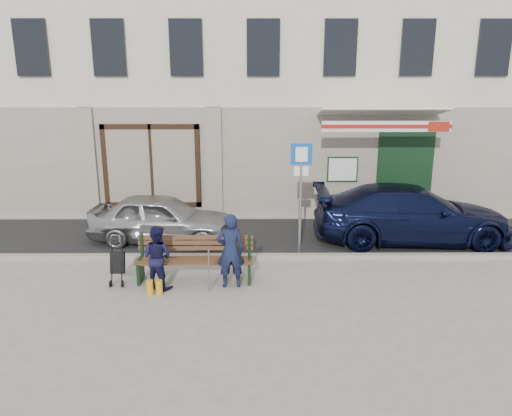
{
  "coord_description": "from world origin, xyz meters",
  "views": [
    {
      "loc": [
        -0.27,
        -9.27,
        4.21
      ],
      "look_at": [
        -0.22,
        1.6,
        1.2
      ],
      "focal_mm": 35.0,
      "sensor_mm": 36.0,
      "label": 1
    }
  ],
  "objects_px": {
    "stroller": "(118,264)",
    "car_silver": "(162,218)",
    "parking_sign": "(301,181)",
    "woman": "(157,257)",
    "bench": "(192,260)",
    "car_navy": "(411,214)",
    "man": "(230,251)"
  },
  "relations": [
    {
      "from": "car_navy",
      "to": "man",
      "type": "xyz_separation_m",
      "value": [
        -4.45,
        -2.77,
        0.05
      ]
    },
    {
      "from": "car_silver",
      "to": "stroller",
      "type": "xyz_separation_m",
      "value": [
        -0.44,
        -2.6,
        -0.18
      ]
    },
    {
      "from": "parking_sign",
      "to": "man",
      "type": "xyz_separation_m",
      "value": [
        -1.55,
        -1.89,
        -0.99
      ]
    },
    {
      "from": "parking_sign",
      "to": "woman",
      "type": "height_order",
      "value": "parking_sign"
    },
    {
      "from": "car_navy",
      "to": "woman",
      "type": "height_order",
      "value": "car_navy"
    },
    {
      "from": "bench",
      "to": "stroller",
      "type": "relative_size",
      "value": 2.48
    },
    {
      "from": "car_navy",
      "to": "woman",
      "type": "bearing_deg",
      "value": 117.06
    },
    {
      "from": "stroller",
      "to": "bench",
      "type": "bearing_deg",
      "value": 2.9
    },
    {
      "from": "man",
      "to": "stroller",
      "type": "bearing_deg",
      "value": -10.25
    },
    {
      "from": "car_silver",
      "to": "car_navy",
      "type": "xyz_separation_m",
      "value": [
        6.31,
        0.01,
        0.1
      ]
    },
    {
      "from": "car_silver",
      "to": "man",
      "type": "height_order",
      "value": "man"
    },
    {
      "from": "car_silver",
      "to": "car_navy",
      "type": "height_order",
      "value": "car_navy"
    },
    {
      "from": "bench",
      "to": "woman",
      "type": "distance_m",
      "value": 0.75
    },
    {
      "from": "car_silver",
      "to": "woman",
      "type": "xyz_separation_m",
      "value": [
        0.41,
        -2.8,
        0.03
      ]
    },
    {
      "from": "car_silver",
      "to": "stroller",
      "type": "relative_size",
      "value": 3.71
    },
    {
      "from": "stroller",
      "to": "parking_sign",
      "type": "bearing_deg",
      "value": 22.53
    },
    {
      "from": "car_navy",
      "to": "parking_sign",
      "type": "distance_m",
      "value": 3.21
    },
    {
      "from": "car_silver",
      "to": "bench",
      "type": "distance_m",
      "value": 2.71
    },
    {
      "from": "bench",
      "to": "car_silver",
      "type": "bearing_deg",
      "value": 113.2
    },
    {
      "from": "car_navy",
      "to": "man",
      "type": "height_order",
      "value": "man"
    },
    {
      "from": "car_navy",
      "to": "woman",
      "type": "distance_m",
      "value": 6.54
    },
    {
      "from": "parking_sign",
      "to": "woman",
      "type": "xyz_separation_m",
      "value": [
        -3.0,
        -1.93,
        -1.11
      ]
    },
    {
      "from": "bench",
      "to": "woman",
      "type": "relative_size",
      "value": 1.86
    },
    {
      "from": "bench",
      "to": "woman",
      "type": "bearing_deg",
      "value": -153.87
    },
    {
      "from": "car_silver",
      "to": "car_navy",
      "type": "relative_size",
      "value": 0.73
    },
    {
      "from": "man",
      "to": "parking_sign",
      "type": "bearing_deg",
      "value": -135.57
    },
    {
      "from": "parking_sign",
      "to": "man",
      "type": "relative_size",
      "value": 1.72
    },
    {
      "from": "car_navy",
      "to": "bench",
      "type": "relative_size",
      "value": 2.04
    },
    {
      "from": "stroller",
      "to": "car_silver",
      "type": "bearing_deg",
      "value": 78.77
    },
    {
      "from": "woman",
      "to": "car_navy",
      "type": "bearing_deg",
      "value": -130.47
    },
    {
      "from": "man",
      "to": "stroller",
      "type": "xyz_separation_m",
      "value": [
        -2.3,
        0.16,
        -0.33
      ]
    },
    {
      "from": "parking_sign",
      "to": "bench",
      "type": "bearing_deg",
      "value": -143.76
    }
  ]
}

